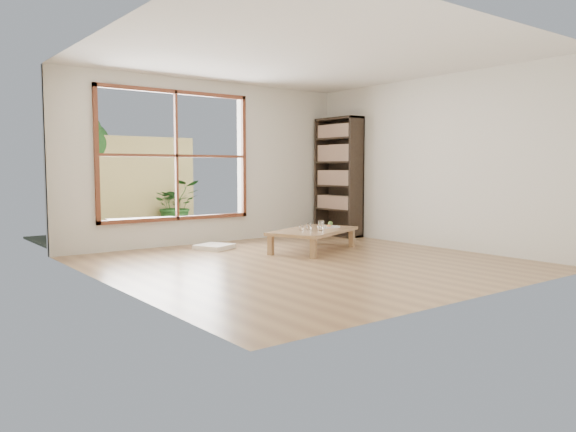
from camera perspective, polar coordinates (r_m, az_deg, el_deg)
name	(u,v)px	position (r m, az deg, el deg)	size (l,w,h in m)	color
ground	(305,263)	(7.24, 1.74, -4.75)	(5.00, 5.00, 0.00)	#A17C50
low_table	(313,232)	(8.22, 2.58, -1.63)	(1.64, 1.31, 0.32)	#956D48
floor_cushion	(214,247)	(8.50, -7.50, -3.11)	(0.47, 0.47, 0.07)	white
bookshelf	(338,177)	(10.08, 5.15, 3.97)	(0.34, 0.95, 2.10)	#32261C
glass_tall	(321,226)	(8.06, 3.33, -1.00)	(0.07, 0.07, 0.14)	silver
glass_mid	(321,224)	(8.40, 3.40, -0.85)	(0.08, 0.08, 0.11)	silver
glass_short	(309,226)	(8.22, 2.12, -1.05)	(0.07, 0.07, 0.09)	silver
glass_small	(301,228)	(8.10, 1.36, -1.19)	(0.06, 0.06, 0.07)	silver
food_tray	(329,226)	(8.52, 4.19, -1.01)	(0.31, 0.24, 0.09)	white
deck	(148,238)	(9.97, -14.05, -2.23)	(2.80, 2.00, 0.05)	#393229
garden_bench	(142,222)	(9.63, -14.61, -0.56)	(1.16, 0.50, 0.36)	#32261C
bamboo_fence	(125,185)	(10.82, -16.26, 3.06)	(2.80, 0.06, 1.80)	#D7C76E
shrub_right	(176,205)	(10.94, -11.29, 1.11)	(0.87, 0.75, 0.96)	#2C5D22
shrub_left	(78,208)	(10.19, -20.58, 0.75)	(0.56, 0.45, 1.01)	#2C5D22
garden_tree	(81,145)	(10.89, -20.28, 6.78)	(1.04, 0.85, 2.22)	#4C3D2D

